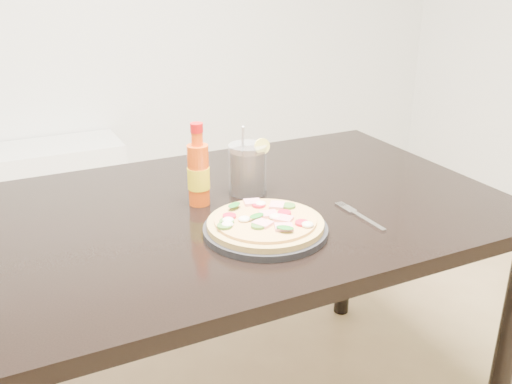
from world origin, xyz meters
name	(u,v)px	position (x,y,z in m)	size (l,w,h in m)	color
dining_table	(236,234)	(-0.15, 0.47, 0.67)	(1.40, 0.90, 0.75)	black
plate	(265,230)	(-0.15, 0.29, 0.76)	(0.29, 0.29, 0.02)	black
pizza	(265,222)	(-0.15, 0.29, 0.78)	(0.27, 0.27, 0.03)	tan
hot_sauce_bottle	(198,173)	(-0.23, 0.52, 0.84)	(0.06, 0.06, 0.22)	#E44B0D
cola_cup	(248,170)	(-0.08, 0.53, 0.81)	(0.11, 0.10, 0.19)	black
fork	(358,215)	(0.10, 0.27, 0.75)	(0.03, 0.19, 0.00)	silver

